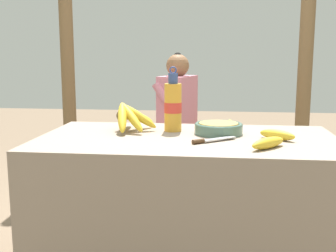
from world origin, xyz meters
The scene contains 12 objects.
market_counter centered at (0.00, 0.00, 0.34)m, with size 1.34×0.73×0.69m.
banana_bunch_ripe centered at (-0.29, 0.13, 0.76)m, with size 0.21×0.32×0.15m.
serving_bowl centered at (0.14, 0.09, 0.72)m, with size 0.22×0.22×0.05m.
water_bottle centered at (-0.08, 0.14, 0.81)m, with size 0.08×0.08×0.31m.
loose_banana_front centered at (0.33, -0.19, 0.71)m, with size 0.16×0.17×0.04m.
loose_banana_side centered at (0.39, -0.02, 0.71)m, with size 0.16×0.14×0.04m.
knife centered at (0.09, -0.11, 0.70)m, with size 0.19×0.16×0.02m.
wooden_bench centered at (-0.16, 1.33, 0.37)m, with size 1.40×0.32×0.44m.
seated_vendor centered at (-0.21, 1.31, 0.62)m, with size 0.46×0.43×1.07m.
banana_bunch_green centered at (0.26, 1.33, 0.51)m, with size 0.17×0.30×0.14m.
support_post_near centered at (-1.16, 1.70, 1.18)m, with size 0.12×0.12×2.35m.
support_post_far centered at (0.84, 1.70, 1.18)m, with size 0.12×0.12×2.35m.
Camera 1 is at (0.13, -1.86, 1.06)m, focal length 45.00 mm.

